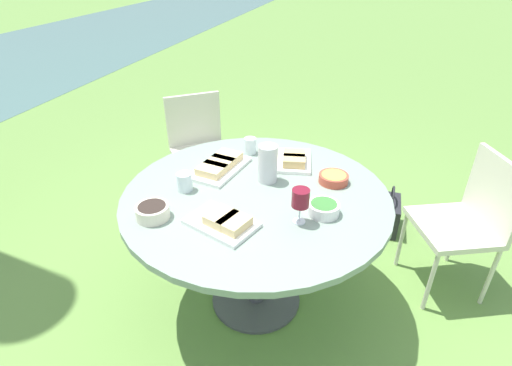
{
  "coord_description": "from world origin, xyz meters",
  "views": [
    {
      "loc": [
        -1.68,
        -0.51,
        1.89
      ],
      "look_at": [
        0.0,
        0.0,
        0.84
      ],
      "focal_mm": 28.0,
      "sensor_mm": 36.0,
      "label": 1
    }
  ],
  "objects_px": {
    "chair_near_right": "(199,143)",
    "wine_glass": "(301,199)",
    "chair_near_left": "(469,216)",
    "water_pitcher": "(268,164)",
    "handbag": "(389,214)",
    "dining_table": "(256,210)"
  },
  "relations": [
    {
      "from": "dining_table",
      "to": "handbag",
      "type": "relative_size",
      "value": 3.81
    },
    {
      "from": "water_pitcher",
      "to": "wine_glass",
      "type": "bearing_deg",
      "value": -143.36
    },
    {
      "from": "dining_table",
      "to": "water_pitcher",
      "type": "xyz_separation_m",
      "value": [
        0.14,
        -0.02,
        0.21
      ]
    },
    {
      "from": "dining_table",
      "to": "water_pitcher",
      "type": "height_order",
      "value": "water_pitcher"
    },
    {
      "from": "water_pitcher",
      "to": "handbag",
      "type": "relative_size",
      "value": 0.57
    },
    {
      "from": "chair_near_left",
      "to": "chair_near_right",
      "type": "bearing_deg",
      "value": 76.29
    },
    {
      "from": "wine_glass",
      "to": "handbag",
      "type": "distance_m",
      "value": 1.49
    },
    {
      "from": "dining_table",
      "to": "chair_near_right",
      "type": "xyz_separation_m",
      "value": [
        0.98,
        0.78,
        -0.15
      ]
    },
    {
      "from": "chair_near_right",
      "to": "handbag",
      "type": "bearing_deg",
      "value": -89.59
    },
    {
      "from": "chair_near_right",
      "to": "wine_glass",
      "type": "distance_m",
      "value": 1.61
    },
    {
      "from": "handbag",
      "to": "wine_glass",
      "type": "bearing_deg",
      "value": 157.26
    },
    {
      "from": "water_pitcher",
      "to": "wine_glass",
      "type": "xyz_separation_m",
      "value": [
        -0.33,
        -0.24,
        0.02
      ]
    },
    {
      "from": "dining_table",
      "to": "chair_near_left",
      "type": "height_order",
      "value": "chair_near_left"
    },
    {
      "from": "dining_table",
      "to": "chair_near_right",
      "type": "distance_m",
      "value": 1.26
    },
    {
      "from": "chair_near_left",
      "to": "chair_near_right",
      "type": "xyz_separation_m",
      "value": [
        0.47,
        1.93,
        0.0
      ]
    },
    {
      "from": "dining_table",
      "to": "chair_near_left",
      "type": "bearing_deg",
      "value": -66.32
    },
    {
      "from": "dining_table",
      "to": "wine_glass",
      "type": "relative_size",
      "value": 7.93
    },
    {
      "from": "chair_near_left",
      "to": "water_pitcher",
      "type": "distance_m",
      "value": 1.24
    },
    {
      "from": "dining_table",
      "to": "chair_near_left",
      "type": "relative_size",
      "value": 1.57
    },
    {
      "from": "chair_near_right",
      "to": "water_pitcher",
      "type": "bearing_deg",
      "value": -136.11
    },
    {
      "from": "chair_near_right",
      "to": "water_pitcher",
      "type": "xyz_separation_m",
      "value": [
        -0.84,
        -0.8,
        0.36
      ]
    },
    {
      "from": "chair_near_right",
      "to": "dining_table",
      "type": "bearing_deg",
      "value": -141.38
    }
  ]
}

